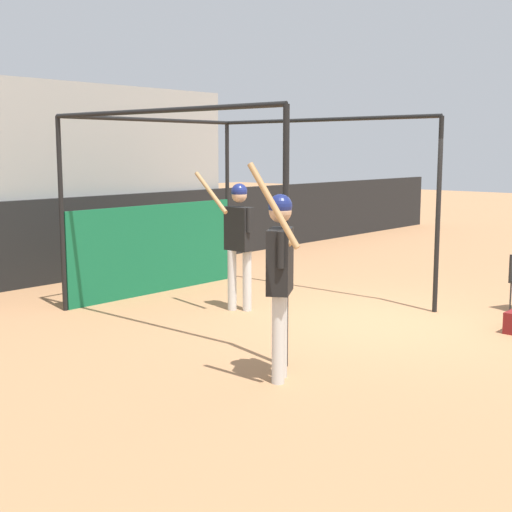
% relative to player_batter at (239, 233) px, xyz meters
% --- Properties ---
extents(ground_plane, '(60.00, 60.00, 0.00)m').
position_rel_player_batter_xyz_m(ground_plane, '(0.75, -1.93, -1.14)').
color(ground_plane, '#A8754C').
extents(outfield_wall, '(24.00, 0.12, 1.50)m').
position_rel_player_batter_xyz_m(outfield_wall, '(0.75, 3.94, -0.39)').
color(outfield_wall, black).
rests_on(outfield_wall, ground).
extents(bleacher_section, '(5.95, 4.00, 3.58)m').
position_rel_player_batter_xyz_m(bleacher_section, '(0.75, 6.00, 0.64)').
color(bleacher_section, '#9E9E99').
rests_on(bleacher_section, ground).
extents(batting_cage, '(3.57, 4.23, 2.85)m').
position_rel_player_batter_xyz_m(batting_cage, '(0.06, 1.19, 0.12)').
color(batting_cage, black).
rests_on(batting_cage, ground).
extents(player_batter, '(0.55, 0.92, 2.03)m').
position_rel_player_batter_xyz_m(player_batter, '(0.00, 0.00, 0.00)').
color(player_batter, silver).
rests_on(player_batter, ground).
extents(player_waiting, '(0.67, 0.70, 2.23)m').
position_rel_player_batter_xyz_m(player_waiting, '(-2.10, -2.49, 0.04)').
color(player_waiting, silver).
rests_on(player_waiting, ground).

